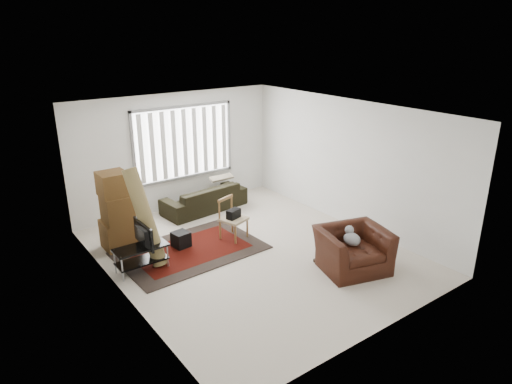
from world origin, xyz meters
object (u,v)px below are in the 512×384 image
(side_chair, at_px, (233,217))
(armchair, at_px, (353,247))
(moving_boxes, at_px, (118,213))
(sofa, at_px, (204,194))
(tv_stand, at_px, (141,253))

(side_chair, bearing_deg, armchair, -83.90)
(moving_boxes, relative_size, sofa, 0.76)
(moving_boxes, distance_m, sofa, 2.44)
(tv_stand, height_order, sofa, sofa)
(moving_boxes, height_order, side_chair, moving_boxes)
(moving_boxes, distance_m, side_chair, 2.23)
(sofa, bearing_deg, side_chair, 73.63)
(sofa, height_order, armchair, armchair)
(tv_stand, height_order, moving_boxes, moving_boxes)
(side_chair, distance_m, armchair, 2.50)
(sofa, relative_size, armchair, 1.44)
(sofa, height_order, side_chair, side_chair)
(moving_boxes, height_order, sofa, moving_boxes)
(side_chair, bearing_deg, tv_stand, 165.93)
(moving_boxes, xyz_separation_m, sofa, (2.31, 0.72, -0.32))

